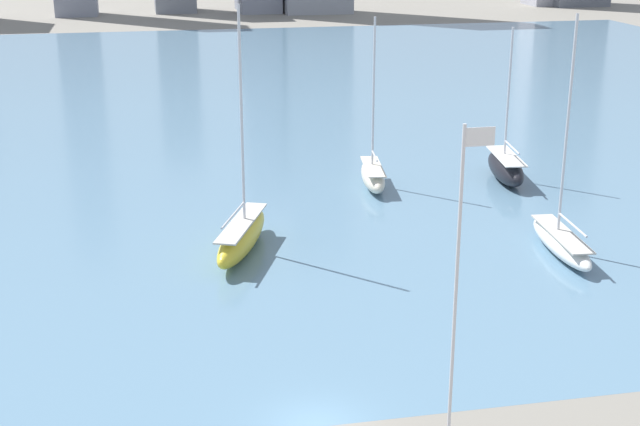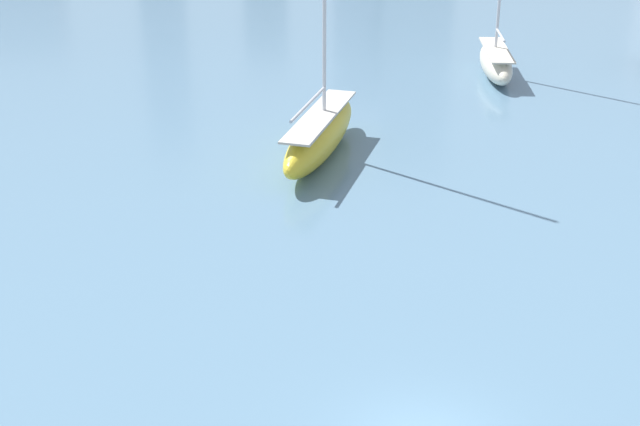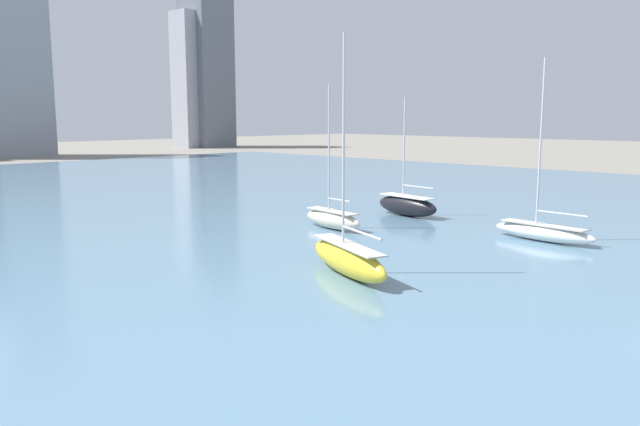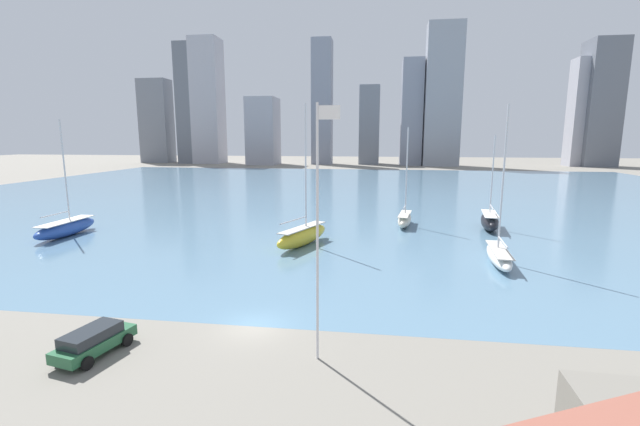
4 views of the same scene
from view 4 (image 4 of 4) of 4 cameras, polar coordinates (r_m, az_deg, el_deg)
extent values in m
plane|color=gray|center=(29.25, -8.78, -14.74)|extent=(500.00, 500.00, 0.00)
cube|color=slate|center=(96.45, 3.33, 2.79)|extent=(180.00, 140.00, 0.00)
cylinder|color=silver|center=(22.77, -0.35, -3.23)|extent=(0.14, 0.14, 13.95)
cube|color=white|center=(22.11, 1.27, 13.27)|extent=(1.10, 0.03, 0.70)
cube|color=slate|center=(225.99, -20.97, 11.34)|extent=(13.88, 9.40, 39.46)
cube|color=slate|center=(214.25, -17.05, 13.70)|extent=(9.76, 9.00, 54.65)
cube|color=#A8A8B2|center=(212.34, -14.72, 14.13)|extent=(12.73, 12.20, 56.79)
cube|color=#9E9EA8|center=(196.89, -7.58, 10.73)|extent=(12.79, 14.61, 29.49)
cube|color=gray|center=(198.73, 0.29, 14.46)|extent=(8.79, 9.29, 54.80)
cube|color=slate|center=(200.44, 6.61, 11.52)|extent=(8.97, 11.98, 34.96)
cube|color=gray|center=(197.85, 12.09, 12.87)|extent=(8.96, 15.36, 45.20)
cube|color=#8E939E|center=(193.25, 16.07, 14.77)|extent=(14.75, 9.48, 58.55)
cube|color=#9E9EA8|center=(215.10, 31.79, 11.27)|extent=(11.27, 9.41, 44.41)
cube|color=slate|center=(216.67, 33.23, 12.04)|extent=(13.12, 14.38, 51.33)
ellipsoid|color=white|center=(45.51, 22.72, -5.35)|extent=(2.61, 9.29, 1.44)
cube|color=#BCB7AD|center=(45.34, 22.78, -4.53)|extent=(2.14, 7.61, 0.10)
cube|color=#2D2D33|center=(45.61, 22.69, -5.83)|extent=(0.30, 1.66, 0.65)
cylinder|color=silver|center=(44.87, 23.25, 4.37)|extent=(0.18, 0.18, 13.88)
cylinder|color=silver|center=(43.59, 23.22, -3.57)|extent=(0.53, 4.48, 0.14)
ellipsoid|color=yellow|center=(48.85, -2.33, -3.12)|extent=(5.29, 9.85, 2.13)
cube|color=#BCB7AD|center=(48.63, -2.34, -1.95)|extent=(4.33, 8.07, 0.10)
cube|color=#2D2D33|center=(48.98, -2.32, -3.79)|extent=(0.81, 1.71, 0.96)
cylinder|color=silver|center=(48.30, -1.92, 6.26)|extent=(0.18, 0.18, 13.73)
cylinder|color=silver|center=(46.88, -3.54, -0.98)|extent=(2.04, 4.85, 0.14)
ellipsoid|color=#284CA8|center=(62.25, -30.75, -1.77)|extent=(2.43, 10.18, 1.92)
cube|color=silver|center=(62.09, -30.82, -0.95)|extent=(1.99, 8.34, 0.10)
cube|color=#2D2D33|center=(62.35, -30.70, -2.24)|extent=(0.17, 1.83, 0.86)
cylinder|color=silver|center=(61.95, -30.90, 4.90)|extent=(0.18, 0.18, 12.46)
cylinder|color=silver|center=(60.74, -31.83, -0.15)|extent=(0.17, 4.63, 0.14)
ellipsoid|color=beige|center=(60.53, 11.22, -0.91)|extent=(2.75, 7.75, 1.75)
cube|color=beige|center=(60.38, 11.24, -0.14)|extent=(2.25, 6.36, 0.10)
cube|color=#2D2D33|center=(60.62, 11.20, -1.35)|extent=(0.35, 1.37, 0.79)
cylinder|color=silver|center=(60.20, 11.48, 5.52)|extent=(0.18, 0.18, 11.76)
cylinder|color=silver|center=(59.23, 11.20, 0.80)|extent=(0.57, 3.09, 0.14)
ellipsoid|color=black|center=(61.70, 21.68, -1.04)|extent=(3.34, 8.38, 2.15)
cube|color=silver|center=(61.53, 21.74, -0.10)|extent=(2.74, 6.87, 0.10)
cube|color=#2D2D33|center=(61.81, 21.65, -1.58)|extent=(0.37, 1.47, 0.97)
cylinder|color=silver|center=(61.49, 22.01, 4.80)|extent=(0.18, 0.18, 10.35)
cylinder|color=silver|center=(59.83, 21.94, 0.73)|extent=(0.76, 4.28, 0.14)
cube|color=#235B38|center=(28.43, -27.81, -15.09)|extent=(2.71, 4.84, 0.62)
cube|color=#23282D|center=(28.07, -28.19, -14.08)|extent=(2.22, 3.45, 0.60)
cylinder|color=black|center=(30.04, -26.95, -14.30)|extent=(0.40, 0.78, 0.74)
cylinder|color=black|center=(28.80, -24.33, -15.16)|extent=(0.40, 0.78, 0.74)
cylinder|color=black|center=(28.41, -31.25, -16.11)|extent=(0.40, 0.78, 0.74)
cylinder|color=black|center=(27.09, -28.66, -17.17)|extent=(0.40, 0.78, 0.74)
camera|label=1|loc=(18.54, -113.85, 24.77)|focal=50.00mm
camera|label=2|loc=(14.76, -54.56, 18.55)|focal=50.00mm
camera|label=3|loc=(43.98, -54.97, 3.64)|focal=35.00mm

